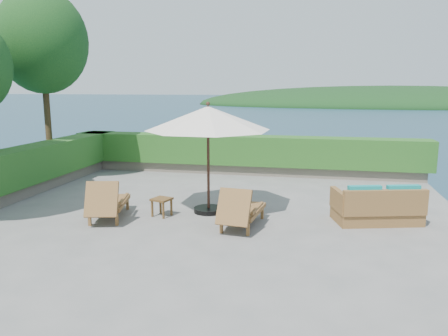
% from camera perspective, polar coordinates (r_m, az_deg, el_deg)
% --- Properties ---
extents(ground, '(12.00, 12.00, 0.00)m').
position_cam_1_polar(ground, '(10.15, -2.62, -6.86)').
color(ground, gray).
rests_on(ground, ground).
extents(foundation, '(12.00, 12.00, 3.00)m').
position_cam_1_polar(foundation, '(10.72, -2.54, -14.80)').
color(foundation, '#544D42').
rests_on(foundation, ocean).
extents(offshore_island, '(126.00, 57.60, 12.60)m').
position_cam_1_polar(offshore_island, '(151.17, 20.75, 7.65)').
color(offshore_island, black).
rests_on(offshore_island, ocean).
extents(planter_wall_far, '(12.00, 0.60, 0.36)m').
position_cam_1_polar(planter_wall_far, '(15.43, 2.62, -0.10)').
color(planter_wall_far, '#726A5B').
rests_on(planter_wall_far, ground).
extents(hedge_far, '(12.40, 0.90, 1.00)m').
position_cam_1_polar(hedge_far, '(15.32, 2.64, 2.36)').
color(hedge_far, '#164D18').
rests_on(hedge_far, planter_wall_far).
extents(tree_far, '(2.80, 2.80, 6.03)m').
position_cam_1_polar(tree_far, '(15.21, -22.68, 14.95)').
color(tree_far, '#48351B').
rests_on(tree_far, ground).
extents(patio_umbrella, '(3.87, 3.87, 2.69)m').
position_cam_1_polar(patio_umbrella, '(10.39, -2.10, 6.36)').
color(patio_umbrella, black).
rests_on(patio_umbrella, ground).
extents(lounge_left, '(1.10, 1.84, 0.99)m').
position_cam_1_polar(lounge_left, '(10.48, -14.96, -4.29)').
color(lounge_left, brown).
rests_on(lounge_left, ground).
extents(lounge_right, '(0.87, 1.74, 0.97)m').
position_cam_1_polar(lounge_right, '(9.54, 2.23, -5.48)').
color(lounge_right, brown).
rests_on(lounge_right, ground).
extents(side_table, '(0.51, 0.51, 0.44)m').
position_cam_1_polar(side_table, '(10.48, -8.14, -4.34)').
color(side_table, brown).
rests_on(side_table, ground).
extents(wicker_loveseat, '(2.08, 1.43, 0.93)m').
position_cam_1_polar(wicker_loveseat, '(10.47, 19.44, -4.87)').
color(wicker_loveseat, brown).
rests_on(wicker_loveseat, ground).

